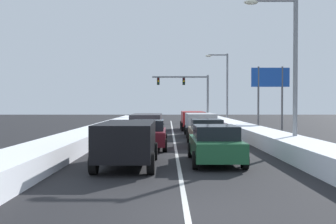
% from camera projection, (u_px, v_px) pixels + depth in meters
% --- Properties ---
extents(ground_plane, '(120.00, 120.00, 0.00)m').
position_uv_depth(ground_plane, '(175.00, 140.00, 25.72)').
color(ground_plane, black).
extents(lane_stripe_between_right_lane_and_center_lane, '(0.14, 47.96, 0.01)m').
position_uv_depth(lane_stripe_between_right_lane_and_center_lane, '(174.00, 134.00, 30.07)').
color(lane_stripe_between_right_lane_and_center_lane, silver).
rests_on(lane_stripe_between_right_lane_and_center_lane, ground).
extents(snow_bank_right_shoulder, '(1.90, 47.96, 0.79)m').
position_uv_depth(snow_bank_right_shoulder, '(242.00, 129.00, 30.06)').
color(snow_bank_right_shoulder, white).
rests_on(snow_bank_right_shoulder, ground).
extents(snow_bank_left_shoulder, '(2.01, 47.96, 0.77)m').
position_uv_depth(snow_bank_left_shoulder, '(105.00, 129.00, 30.07)').
color(snow_bank_left_shoulder, white).
rests_on(snow_bank_left_shoulder, ground).
extents(sedan_green_right_lane_nearest, '(2.00, 4.50, 1.51)m').
position_uv_depth(sedan_green_right_lane_nearest, '(216.00, 144.00, 15.51)').
color(sedan_green_right_lane_nearest, '#1E5633').
rests_on(sedan_green_right_lane_nearest, ground).
extents(sedan_tan_right_lane_second, '(2.00, 4.50, 1.51)m').
position_uv_depth(sedan_tan_right_lane_second, '(207.00, 132.00, 21.88)').
color(sedan_tan_right_lane_second, '#937F60').
rests_on(sedan_tan_right_lane_second, ground).
extents(suv_silver_right_lane_third, '(2.16, 4.90, 1.67)m').
position_uv_depth(suv_silver_right_lane_third, '(200.00, 122.00, 28.34)').
color(suv_silver_right_lane_third, '#B7BABF').
rests_on(suv_silver_right_lane_third, ground).
extents(suv_red_right_lane_fourth, '(2.16, 4.90, 1.67)m').
position_uv_depth(suv_red_right_lane_fourth, '(193.00, 119.00, 35.23)').
color(suv_red_right_lane_fourth, maroon).
rests_on(suv_red_right_lane_fourth, ground).
extents(suv_black_center_lane_nearest, '(2.16, 4.90, 1.67)m').
position_uv_depth(suv_black_center_lane_nearest, '(128.00, 140.00, 14.67)').
color(suv_black_center_lane_nearest, black).
rests_on(suv_black_center_lane_nearest, ground).
extents(sedan_maroon_center_lane_second, '(2.00, 4.50, 1.51)m').
position_uv_depth(sedan_maroon_center_lane_second, '(149.00, 134.00, 20.61)').
color(sedan_maroon_center_lane_second, maroon).
rests_on(sedan_maroon_center_lane_second, ground).
extents(suv_charcoal_center_lane_third, '(2.16, 4.90, 1.67)m').
position_uv_depth(suv_charcoal_center_lane_third, '(147.00, 124.00, 26.57)').
color(suv_charcoal_center_lane_third, '#38383D').
rests_on(suv_charcoal_center_lane_third, ground).
extents(sedan_navy_center_lane_fourth, '(2.00, 4.50, 1.51)m').
position_uv_depth(sedan_navy_center_lane_fourth, '(153.00, 122.00, 33.59)').
color(sedan_navy_center_lane_fourth, navy).
rests_on(sedan_navy_center_lane_fourth, ground).
extents(traffic_light_gantry, '(7.54, 0.47, 6.20)m').
position_uv_depth(traffic_light_gantry, '(191.00, 88.00, 51.76)').
color(traffic_light_gantry, slate).
rests_on(traffic_light_gantry, ground).
extents(street_lamp_right_near, '(2.66, 0.36, 7.59)m').
position_uv_depth(street_lamp_right_near, '(288.00, 59.00, 19.07)').
color(street_lamp_right_near, gray).
rests_on(street_lamp_right_near, ground).
extents(street_lamp_right_mid, '(2.66, 0.36, 8.20)m').
position_uv_depth(street_lamp_right_mid, '(225.00, 82.00, 45.22)').
color(street_lamp_right_mid, gray).
rests_on(street_lamp_right_mid, ground).
extents(roadside_sign_right, '(3.20, 0.16, 5.50)m').
position_uv_depth(roadside_sign_right, '(271.00, 84.00, 32.63)').
color(roadside_sign_right, '#59595B').
rests_on(roadside_sign_right, ground).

